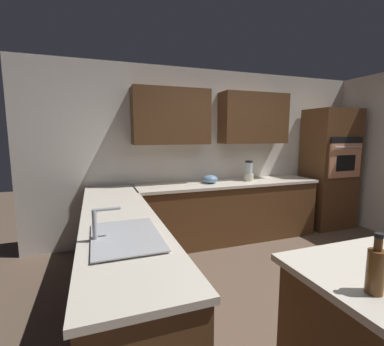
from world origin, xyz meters
name	(u,v)px	position (x,y,z in m)	size (l,w,h in m)	color
ground_plane	(316,300)	(0.00, 0.00, 0.00)	(14.00, 14.00, 0.00)	brown
wall_back	(222,145)	(0.07, -2.04, 1.45)	(6.00, 0.44, 2.60)	white
lower_cabinets_back	(228,212)	(0.10, -1.72, 0.43)	(2.80, 0.60, 0.86)	brown
countertop_back	(229,183)	(0.10, -1.72, 0.88)	(2.84, 0.64, 0.04)	silver
lower_cabinets_side	(120,263)	(1.82, -0.55, 0.43)	(0.60, 2.90, 0.86)	brown
countertop_side	(118,216)	(1.82, -0.55, 0.88)	(0.64, 2.94, 0.04)	silver
wall_oven	(329,169)	(-1.85, -1.72, 1.02)	(0.80, 0.66, 2.04)	brown
sink_unit	(125,236)	(1.83, 0.07, 0.92)	(0.46, 0.70, 0.23)	#515456
blender	(249,172)	(-0.25, -1.73, 1.03)	(0.15, 0.15, 0.31)	beige
mixing_bowl	(210,179)	(0.40, -1.73, 0.96)	(0.22, 0.22, 0.12)	#668CB2
oil_bottle	(376,270)	(0.83, 1.13, 1.01)	(0.08, 0.08, 0.28)	brown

